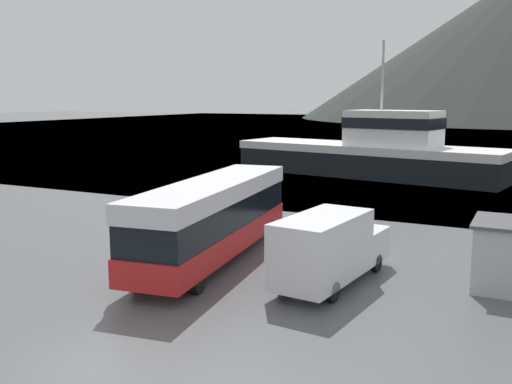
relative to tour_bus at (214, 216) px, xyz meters
The scene contains 8 objects.
ground_plane 9.92m from the tour_bus, 77.35° to the right, with size 400.00×400.00×0.00m, color #515456.
water_surface 130.55m from the tour_bus, 89.06° to the left, with size 240.00×240.00×0.00m, color slate.
tour_bus is the anchor object (origin of this frame).
delivery_van 5.45m from the tour_bus, ahead, with size 2.71×6.51×2.60m.
fishing_boat 28.00m from the tour_bus, 91.76° to the left, with size 23.82×9.62×11.30m.
storage_bin 5.75m from the tour_bus, 135.02° to the left, with size 1.17×1.00×1.27m.
dock_kiosk 11.32m from the tour_bus, ahead, with size 2.63×2.82×2.43m.
small_boat 33.88m from the tour_bus, 94.82° to the left, with size 4.22×6.94×1.05m.
Camera 1 is at (9.61, -10.32, 6.66)m, focal length 40.00 mm.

